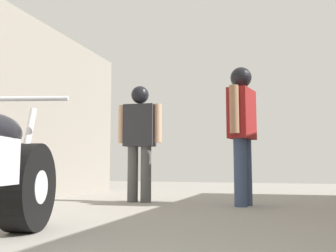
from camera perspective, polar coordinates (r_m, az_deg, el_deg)
name	(u,v)px	position (r m, az deg, el deg)	size (l,w,h in m)	color
ground_plane	(190,221)	(3.49, 3.38, -14.36)	(16.52, 16.52, 0.00)	gray
mechanic_in_blue	(242,122)	(4.88, 11.26, 0.66)	(0.34, 0.71, 1.78)	#384766
mechanic_with_helmet	(140,132)	(5.30, -4.36, -0.89)	(0.65, 0.26, 1.64)	#4C4C4C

